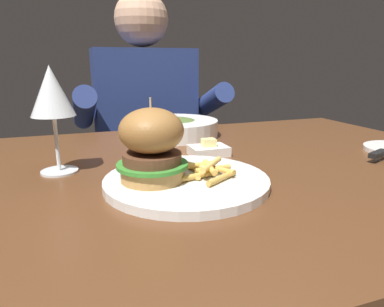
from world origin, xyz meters
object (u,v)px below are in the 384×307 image
(butter_dish, at_px, (209,150))
(soup_bowl, at_px, (174,127))
(burger_sandwich, at_px, (152,145))
(wine_glass, at_px, (52,94))
(diner_person, at_px, (147,160))
(main_plate, at_px, (187,181))

(butter_dish, bearing_deg, soup_bowl, 93.86)
(burger_sandwich, bearing_deg, soup_bowl, 68.79)
(wine_glass, relative_size, butter_dish, 2.37)
(wine_glass, xyz_separation_m, soup_bowl, (0.28, 0.23, -0.12))
(burger_sandwich, distance_m, butter_dish, 0.23)
(burger_sandwich, relative_size, diner_person, 0.11)
(main_plate, relative_size, butter_dish, 3.34)
(soup_bowl, bearing_deg, main_plate, -103.40)
(main_plate, bearing_deg, soup_bowl, 76.60)
(burger_sandwich, distance_m, wine_glass, 0.21)
(main_plate, distance_m, burger_sandwich, 0.08)
(main_plate, bearing_deg, diner_person, 83.12)
(burger_sandwich, distance_m, diner_person, 0.82)
(butter_dish, distance_m, diner_person, 0.64)
(burger_sandwich, relative_size, soup_bowl, 0.54)
(wine_glass, distance_m, diner_person, 0.76)
(burger_sandwich, relative_size, butter_dish, 1.62)
(main_plate, relative_size, wine_glass, 1.41)
(burger_sandwich, bearing_deg, diner_person, 79.13)
(main_plate, relative_size, diner_person, 0.23)
(main_plate, xyz_separation_m, diner_person, (0.09, 0.77, -0.18))
(wine_glass, distance_m, butter_dish, 0.33)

